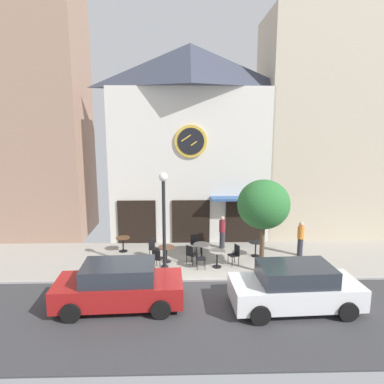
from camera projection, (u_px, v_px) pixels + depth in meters
The scene contains 21 objects.
ground_plane at pixel (212, 284), 13.65m from camera, with size 29.41×10.02×0.13m.
clock_building at pixel (190, 141), 18.66m from camera, with size 8.52×3.57×10.31m.
neighbor_building_left at pixel (35, 103), 18.83m from camera, with size 5.34×3.86×14.73m.
neighbor_building_right at pixel (322, 128), 19.80m from camera, with size 6.82×4.48×12.06m.
street_lamp at pixel (164, 224), 14.14m from camera, with size 0.36×0.36×4.30m.
street_tree at pixel (264, 205), 14.22m from camera, with size 2.17×1.95×3.98m.
cafe_table_rightmost at pixel (123, 242), 17.06m from camera, with size 0.70×0.70×0.73m.
cafe_table_center at pixel (166, 251), 15.75m from camera, with size 0.75×0.75×0.72m.
cafe_table_center_right at pixel (202, 248), 16.11m from camera, with size 0.77×0.77×0.72m.
cafe_table_near_curb at pixel (217, 256), 15.17m from camera, with size 0.71×0.71×0.75m.
cafe_table_leftmost at pixel (256, 246), 16.44m from camera, with size 0.72×0.72×0.73m.
cafe_chair_right_end at pixel (195, 242), 16.92m from camera, with size 0.55×0.55×0.90m.
cafe_chair_near_lamp at pixel (157, 257), 14.97m from camera, with size 0.53×0.53×0.90m.
cafe_chair_facing_wall at pixel (199, 257), 15.01m from camera, with size 0.43×0.43×0.90m.
cafe_chair_mid_row at pixel (191, 253), 15.44m from camera, with size 0.56×0.56×0.90m.
cafe_chair_curbside at pixel (153, 247), 16.24m from camera, with size 0.56×0.56×0.90m.
cafe_chair_left_end at pixel (235, 253), 15.46m from camera, with size 0.53×0.53×0.90m.
pedestrian_maroon at pixel (222, 232), 17.49m from camera, with size 0.36×0.36×1.67m.
pedestrian_orange at pixel (301, 238), 16.47m from camera, with size 0.39×0.39×1.67m.
parked_car_red at pixel (119, 285), 11.82m from camera, with size 4.38×2.18×1.55m.
parked_car_white at pixel (295, 287), 11.70m from camera, with size 4.38×2.19×1.55m.
Camera 1 is at (-1.12, -12.93, 6.12)m, focal length 32.39 mm.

